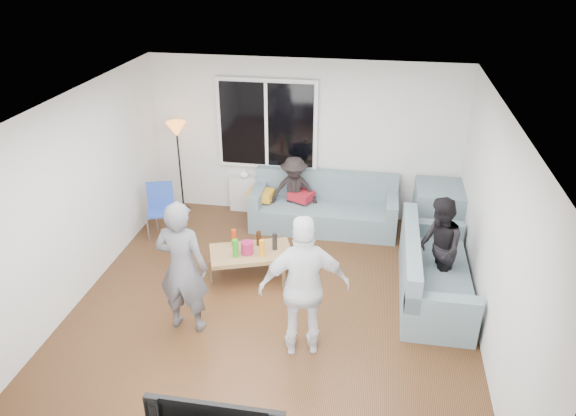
% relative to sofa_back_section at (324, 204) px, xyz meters
% --- Properties ---
extents(floor, '(5.00, 5.50, 0.04)m').
position_rel_sofa_back_section_xyz_m(floor, '(-0.39, -2.27, -0.45)').
color(floor, '#56351C').
rests_on(floor, ground).
extents(ceiling, '(5.00, 5.50, 0.04)m').
position_rel_sofa_back_section_xyz_m(ceiling, '(-0.39, -2.27, 2.20)').
color(ceiling, white).
rests_on(ceiling, ground).
extents(wall_back, '(5.00, 0.04, 2.60)m').
position_rel_sofa_back_section_xyz_m(wall_back, '(-0.39, 0.50, 0.88)').
color(wall_back, silver).
rests_on(wall_back, ground).
extents(wall_front, '(5.00, 0.04, 2.60)m').
position_rel_sofa_back_section_xyz_m(wall_front, '(-0.39, -5.04, 0.88)').
color(wall_front, silver).
rests_on(wall_front, ground).
extents(wall_left, '(0.04, 5.50, 2.60)m').
position_rel_sofa_back_section_xyz_m(wall_left, '(-2.91, -2.27, 0.88)').
color(wall_left, silver).
rests_on(wall_left, ground).
extents(wall_right, '(0.04, 5.50, 2.60)m').
position_rel_sofa_back_section_xyz_m(wall_right, '(2.13, -2.27, 0.88)').
color(wall_right, silver).
rests_on(wall_right, ground).
extents(window_frame, '(1.62, 0.06, 1.47)m').
position_rel_sofa_back_section_xyz_m(window_frame, '(-0.99, 0.42, 1.12)').
color(window_frame, white).
rests_on(window_frame, wall_back).
extents(window_glass, '(1.50, 0.02, 1.35)m').
position_rel_sofa_back_section_xyz_m(window_glass, '(-0.99, 0.38, 1.12)').
color(window_glass, black).
rests_on(window_glass, window_frame).
extents(window_mullion, '(0.05, 0.03, 1.35)m').
position_rel_sofa_back_section_xyz_m(window_mullion, '(-0.99, 0.37, 1.12)').
color(window_mullion, white).
rests_on(window_mullion, window_frame).
extents(radiator, '(1.30, 0.12, 0.62)m').
position_rel_sofa_back_section_xyz_m(radiator, '(-0.99, 0.38, -0.11)').
color(radiator, silver).
rests_on(radiator, floor).
extents(potted_plant, '(0.24, 0.21, 0.39)m').
position_rel_sofa_back_section_xyz_m(potted_plant, '(-0.48, 0.35, 0.39)').
color(potted_plant, '#2E6E2C').
rests_on(potted_plant, radiator).
extents(vase, '(0.15, 0.15, 0.16)m').
position_rel_sofa_back_section_xyz_m(vase, '(-1.38, 0.35, 0.27)').
color(vase, white).
rests_on(vase, radiator).
extents(sofa_back_section, '(2.30, 0.85, 0.85)m').
position_rel_sofa_back_section_xyz_m(sofa_back_section, '(0.00, 0.00, 0.00)').
color(sofa_back_section, slate).
rests_on(sofa_back_section, floor).
extents(sofa_right_section, '(2.00, 0.85, 0.85)m').
position_rel_sofa_back_section_xyz_m(sofa_right_section, '(1.63, -1.62, 0.00)').
color(sofa_right_section, slate).
rests_on(sofa_right_section, floor).
extents(sofa_corner, '(0.85, 0.85, 0.85)m').
position_rel_sofa_back_section_xyz_m(sofa_corner, '(1.83, 0.00, 0.00)').
color(sofa_corner, slate).
rests_on(sofa_corner, floor).
extents(cushion_yellow, '(0.42, 0.37, 0.14)m').
position_rel_sofa_back_section_xyz_m(cushion_yellow, '(-1.01, -0.02, 0.09)').
color(cushion_yellow, gold).
rests_on(cushion_yellow, sofa_back_section).
extents(cushion_red, '(0.45, 0.42, 0.13)m').
position_rel_sofa_back_section_xyz_m(cushion_red, '(-0.38, 0.06, 0.09)').
color(cushion_red, maroon).
rests_on(cushion_red, sofa_back_section).
extents(coffee_table, '(1.24, 0.94, 0.40)m').
position_rel_sofa_back_section_xyz_m(coffee_table, '(-0.82, -1.57, -0.22)').
color(coffee_table, olive).
rests_on(coffee_table, floor).
extents(pitcher, '(0.17, 0.17, 0.17)m').
position_rel_sofa_back_section_xyz_m(pitcher, '(-0.86, -1.63, 0.06)').
color(pitcher, '#981B47').
rests_on(pitcher, coffee_table).
extents(side_chair, '(0.51, 0.51, 0.86)m').
position_rel_sofa_back_section_xyz_m(side_chair, '(-2.44, -0.72, 0.01)').
color(side_chair, '#294AB1').
rests_on(side_chair, floor).
extents(floor_lamp, '(0.32, 0.32, 1.56)m').
position_rel_sofa_back_section_xyz_m(floor_lamp, '(-2.44, 0.22, 0.36)').
color(floor_lamp, orange).
rests_on(floor_lamp, floor).
extents(player_left, '(0.63, 0.43, 1.67)m').
position_rel_sofa_back_section_xyz_m(player_left, '(-1.34, -2.76, 0.41)').
color(player_left, '#4D4C51').
rests_on(player_left, floor).
extents(player_right, '(1.07, 0.64, 1.70)m').
position_rel_sofa_back_section_xyz_m(player_right, '(0.10, -2.93, 0.42)').
color(player_right, silver).
rests_on(player_right, floor).
extents(spectator_right, '(0.62, 0.74, 1.37)m').
position_rel_sofa_back_section_xyz_m(spectator_right, '(1.63, -1.57, 0.26)').
color(spectator_right, black).
rests_on(spectator_right, floor).
extents(spectator_back, '(0.81, 0.54, 1.17)m').
position_rel_sofa_back_section_xyz_m(spectator_back, '(-0.49, 0.03, 0.16)').
color(spectator_back, black).
rests_on(spectator_back, floor).
extents(bottle_e, '(0.07, 0.07, 0.24)m').
position_rel_sofa_back_section_xyz_m(bottle_e, '(-0.51, -1.47, 0.09)').
color(bottle_e, black).
rests_on(bottle_e, coffee_table).
extents(bottle_c, '(0.07, 0.07, 0.21)m').
position_rel_sofa_back_section_xyz_m(bottle_c, '(-0.75, -1.39, 0.08)').
color(bottle_c, black).
rests_on(bottle_c, coffee_table).
extents(bottle_a, '(0.07, 0.07, 0.24)m').
position_rel_sofa_back_section_xyz_m(bottle_a, '(-1.09, -1.46, 0.09)').
color(bottle_a, red).
rests_on(bottle_a, coffee_table).
extents(bottle_b, '(0.08, 0.08, 0.25)m').
position_rel_sofa_back_section_xyz_m(bottle_b, '(-0.99, -1.74, 0.10)').
color(bottle_b, '#209A1C').
rests_on(bottle_b, coffee_table).
extents(bottle_d, '(0.07, 0.07, 0.24)m').
position_rel_sofa_back_section_xyz_m(bottle_d, '(-0.65, -1.67, 0.09)').
color(bottle_d, orange).
rests_on(bottle_d, coffee_table).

